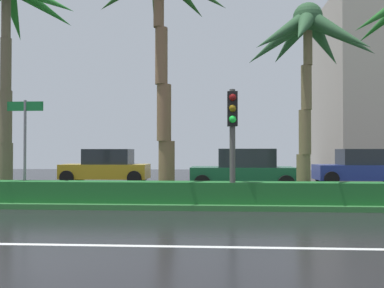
# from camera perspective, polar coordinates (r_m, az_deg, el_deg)

# --- Properties ---
(ground_plane) EXTENTS (90.00, 42.00, 0.10)m
(ground_plane) POSITION_cam_1_polar(r_m,az_deg,el_deg) (14.57, -13.99, -7.59)
(ground_plane) COLOR black
(median_strip) EXTENTS (85.50, 4.00, 0.15)m
(median_strip) POSITION_cam_1_polar(r_m,az_deg,el_deg) (13.61, -15.26, -7.53)
(median_strip) COLOR #2D6B33
(median_strip) RESTS_ON ground_plane
(median_hedge) EXTENTS (76.50, 0.70, 0.60)m
(median_hedge) POSITION_cam_1_polar(r_m,az_deg,el_deg) (12.26, -17.36, -6.48)
(median_hedge) COLOR #1E6028
(median_hedge) RESTS_ON median_strip
(palm_tree_centre_left) EXTENTS (4.71, 4.80, 7.52)m
(palm_tree_centre_left) POSITION_cam_1_polar(r_m,az_deg,el_deg) (15.24, -25.04, 16.59)
(palm_tree_centre_left) COLOR brown
(palm_tree_centre_left) RESTS_ON median_strip
(palm_tree_centre) EXTENTS (4.64, 4.87, 7.75)m
(palm_tree_centre) POSITION_cam_1_polar(r_m,az_deg,el_deg) (13.45, -4.75, 19.24)
(palm_tree_centre) COLOR brown
(palm_tree_centre) RESTS_ON median_strip
(palm_tree_centre_right) EXTENTS (4.18, 4.37, 6.06)m
(palm_tree_centre_right) POSITION_cam_1_polar(r_m,az_deg,el_deg) (13.21, 16.13, 13.62)
(palm_tree_centre_right) COLOR brown
(palm_tree_centre_right) RESTS_ON median_strip
(traffic_signal_median_right) EXTENTS (0.28, 0.43, 3.20)m
(traffic_signal_median_right) POSITION_cam_1_polar(r_m,az_deg,el_deg) (11.18, 5.79, 2.72)
(traffic_signal_median_right) COLOR #4C4C47
(traffic_signal_median_right) RESTS_ON median_strip
(street_name_sign) EXTENTS (1.10, 0.08, 3.00)m
(street_name_sign) POSITION_cam_1_polar(r_m,az_deg,el_deg) (12.92, -22.74, 1.06)
(street_name_sign) COLOR slate
(street_name_sign) RESTS_ON median_strip
(car_in_traffic_leading) EXTENTS (4.30, 2.02, 1.72)m
(car_in_traffic_leading) POSITION_cam_1_polar(r_m,az_deg,el_deg) (20.59, -12.11, -3.21)
(car_in_traffic_leading) COLOR #B28C1E
(car_in_traffic_leading) RESTS_ON ground_plane
(car_in_traffic_second) EXTENTS (4.30, 2.02, 1.72)m
(car_in_traffic_second) POSITION_cam_1_polar(r_m,az_deg,el_deg) (16.81, 7.37, -3.73)
(car_in_traffic_second) COLOR #195133
(car_in_traffic_second) RESTS_ON ground_plane
(car_in_traffic_third) EXTENTS (4.30, 2.02, 1.72)m
(car_in_traffic_third) POSITION_cam_1_polar(r_m,az_deg,el_deg) (20.95, 23.09, -3.11)
(car_in_traffic_third) COLOR navy
(car_in_traffic_third) RESTS_ON ground_plane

